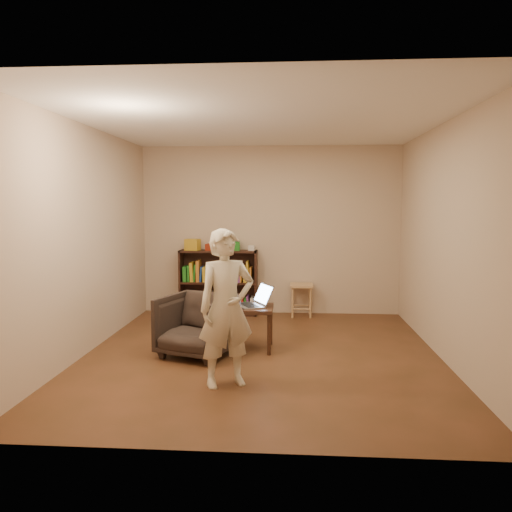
# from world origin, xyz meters

# --- Properties ---
(floor) EXTENTS (4.50, 4.50, 0.00)m
(floor) POSITION_xyz_m (0.00, 0.00, 0.00)
(floor) COLOR #422915
(floor) RESTS_ON ground
(ceiling) EXTENTS (4.50, 4.50, 0.00)m
(ceiling) POSITION_xyz_m (0.00, 0.00, 2.60)
(ceiling) COLOR white
(ceiling) RESTS_ON wall_back
(wall_back) EXTENTS (4.00, 0.00, 4.00)m
(wall_back) POSITION_xyz_m (0.00, 2.25, 1.30)
(wall_back) COLOR #C0A991
(wall_back) RESTS_ON floor
(wall_left) EXTENTS (0.00, 4.50, 4.50)m
(wall_left) POSITION_xyz_m (-2.00, 0.00, 1.30)
(wall_left) COLOR #C0A991
(wall_left) RESTS_ON floor
(wall_right) EXTENTS (0.00, 4.50, 4.50)m
(wall_right) POSITION_xyz_m (2.00, 0.00, 1.30)
(wall_right) COLOR #C0A991
(wall_right) RESTS_ON floor
(bookshelf) EXTENTS (1.20, 0.30, 1.00)m
(bookshelf) POSITION_xyz_m (-0.79, 2.09, 0.44)
(bookshelf) COLOR black
(bookshelf) RESTS_ON floor
(box_yellow) EXTENTS (0.24, 0.20, 0.17)m
(box_yellow) POSITION_xyz_m (-1.19, 2.05, 1.09)
(box_yellow) COLOR gold
(box_yellow) RESTS_ON bookshelf
(red_cloth) EXTENTS (0.31, 0.24, 0.10)m
(red_cloth) POSITION_xyz_m (-0.83, 2.09, 1.05)
(red_cloth) COLOR maroon
(red_cloth) RESTS_ON bookshelf
(box_green) EXTENTS (0.15, 0.15, 0.15)m
(box_green) POSITION_xyz_m (-0.54, 2.09, 1.07)
(box_green) COLOR #1F711E
(box_green) RESTS_ON bookshelf
(box_white) EXTENTS (0.11, 0.11, 0.08)m
(box_white) POSITION_xyz_m (-0.27, 2.08, 1.04)
(box_white) COLOR beige
(box_white) RESTS_ON bookshelf
(stool) EXTENTS (0.34, 0.34, 0.49)m
(stool) POSITION_xyz_m (0.49, 2.03, 0.40)
(stool) COLOR #A87C51
(stool) RESTS_ON floor
(armchair) EXTENTS (0.96, 0.97, 0.69)m
(armchair) POSITION_xyz_m (-0.72, -0.06, 0.35)
(armchair) COLOR black
(armchair) RESTS_ON floor
(side_table) EXTENTS (0.50, 0.50, 0.51)m
(side_table) POSITION_xyz_m (-0.13, 0.22, 0.43)
(side_table) COLOR black
(side_table) RESTS_ON floor
(laptop) EXTENTS (0.51, 0.50, 0.26)m
(laptop) POSITION_xyz_m (-0.10, 0.25, 0.57)
(laptop) COLOR #AEAEB2
(laptop) RESTS_ON side_table
(person) EXTENTS (0.64, 0.56, 1.48)m
(person) POSITION_xyz_m (-0.27, -0.97, 0.74)
(person) COLOR beige
(person) RESTS_ON floor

